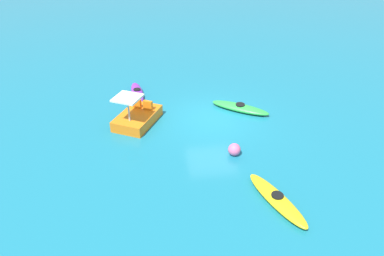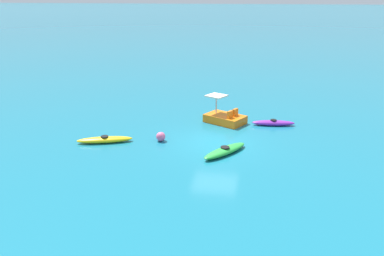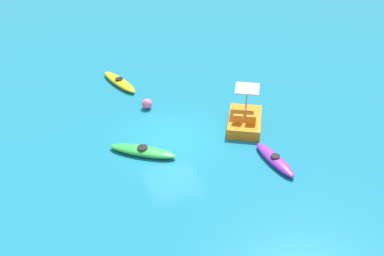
{
  "view_description": "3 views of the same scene",
  "coord_description": "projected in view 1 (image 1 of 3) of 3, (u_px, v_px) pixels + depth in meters",
  "views": [
    {
      "loc": [
        2.81,
        14.55,
        8.5
      ],
      "look_at": [
        1.21,
        1.67,
        0.6
      ],
      "focal_mm": 33.08,
      "sensor_mm": 36.0,
      "label": 1
    },
    {
      "loc": [
        -20.17,
        -2.64,
        7.75
      ],
      "look_at": [
        1.12,
        1.54,
        0.36
      ],
      "focal_mm": 37.1,
      "sensor_mm": 36.0,
      "label": 2
    },
    {
      "loc": [
        -4.73,
        -16.66,
        12.08
      ],
      "look_at": [
        0.91,
        -0.22,
        0.55
      ],
      "focal_mm": 43.39,
      "sensor_mm": 36.0,
      "label": 3
    }
  ],
  "objects": [
    {
      "name": "ground_plane",
      "position": [
        213.0,
        119.0,
        17.05
      ],
      "size": [
        600.0,
        600.0,
        0.0
      ],
      "primitive_type": "plane",
      "color": "#19728C"
    },
    {
      "name": "kayak_green",
      "position": [
        240.0,
        108.0,
        17.71
      ],
      "size": [
        2.88,
        2.28,
        0.37
      ],
      "color": "green",
      "rests_on": "ground_plane"
    },
    {
      "name": "kayak_purple",
      "position": [
        137.0,
        92.0,
        19.21
      ],
      "size": [
        0.93,
        2.66,
        0.37
      ],
      "color": "purple",
      "rests_on": "ground_plane"
    },
    {
      "name": "buoy_pink",
      "position": [
        234.0,
        149.0,
        14.41
      ],
      "size": [
        0.52,
        0.52,
        0.52
      ],
      "primitive_type": "sphere",
      "color": "pink",
      "rests_on": "ground_plane"
    },
    {
      "name": "pedal_boat_orange",
      "position": [
        137.0,
        117.0,
        16.57
      ],
      "size": [
        2.44,
        2.82,
        1.68
      ],
      "color": "orange",
      "rests_on": "ground_plane"
    },
    {
      "name": "kayak_yellow",
      "position": [
        277.0,
        199.0,
        12.04
      ],
      "size": [
        1.62,
        3.04,
        0.37
      ],
      "color": "yellow",
      "rests_on": "ground_plane"
    }
  ]
}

